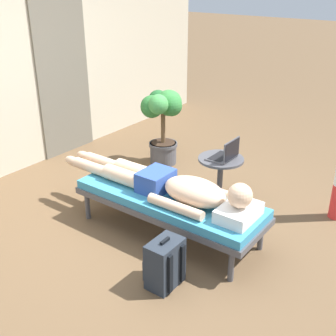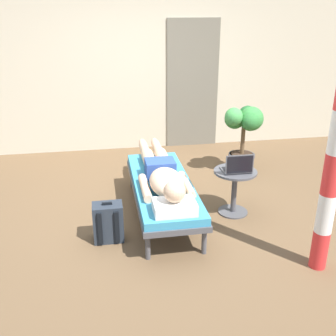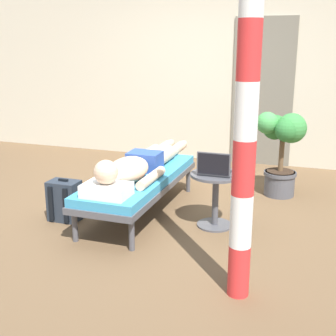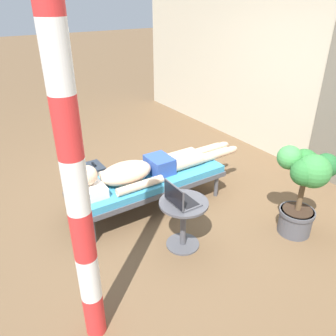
# 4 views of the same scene
# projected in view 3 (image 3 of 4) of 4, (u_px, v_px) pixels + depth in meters

# --- Properties ---
(ground_plane) EXTENTS (40.00, 40.00, 0.00)m
(ground_plane) POSITION_uv_depth(u_px,v_px,m) (148.00, 208.00, 4.75)
(ground_plane) COLOR brown
(house_wall_back) EXTENTS (7.60, 0.20, 2.70)m
(house_wall_back) POSITION_uv_depth(u_px,v_px,m) (204.00, 67.00, 6.51)
(house_wall_back) COLOR beige
(house_wall_back) RESTS_ON ground
(house_door_panel) EXTENTS (0.84, 0.03, 2.04)m
(house_door_panel) POSITION_uv_depth(u_px,v_px,m) (263.00, 93.00, 6.22)
(house_door_panel) COLOR #6D6759
(house_door_panel) RESTS_ON ground
(lounge_chair) EXTENTS (0.64, 1.84, 0.42)m
(lounge_chair) POSITION_uv_depth(u_px,v_px,m) (139.00, 181.00, 4.53)
(lounge_chair) COLOR #4C4C51
(lounge_chair) RESTS_ON ground
(person_reclining) EXTENTS (0.53, 2.17, 0.32)m
(person_reclining) POSITION_uv_depth(u_px,v_px,m) (137.00, 166.00, 4.45)
(person_reclining) COLOR white
(person_reclining) RESTS_ON lounge_chair
(side_table) EXTENTS (0.48, 0.48, 0.52)m
(side_table) POSITION_uv_depth(u_px,v_px,m) (216.00, 191.00, 4.20)
(side_table) COLOR #4C4C51
(side_table) RESTS_ON ground
(laptop) EXTENTS (0.31, 0.24, 0.23)m
(laptop) POSITION_uv_depth(u_px,v_px,m) (215.00, 169.00, 4.09)
(laptop) COLOR #4C4C51
(laptop) RESTS_ON side_table
(backpack) EXTENTS (0.30, 0.26, 0.42)m
(backpack) POSITION_uv_depth(u_px,v_px,m) (65.00, 201.00, 4.39)
(backpack) COLOR #262D38
(backpack) RESTS_ON ground
(potted_plant) EXTENTS (0.55, 0.51, 0.96)m
(potted_plant) POSITION_uv_depth(u_px,v_px,m) (283.00, 142.00, 5.00)
(potted_plant) COLOR #4C4C51
(potted_plant) RESTS_ON ground
(porch_post) EXTENTS (0.15, 0.15, 2.57)m
(porch_post) POSITION_uv_depth(u_px,v_px,m) (246.00, 111.00, 2.79)
(porch_post) COLOR red
(porch_post) RESTS_ON ground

